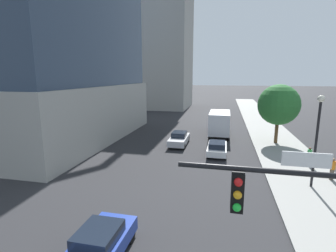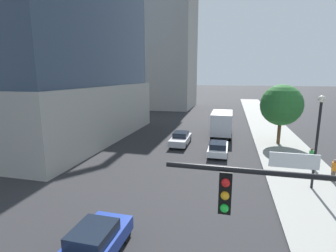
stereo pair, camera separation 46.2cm
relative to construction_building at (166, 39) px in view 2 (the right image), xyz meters
name	(u,v)px [view 2 (the right image)]	position (x,y,z in m)	size (l,w,h in m)	color
sidewalk	(290,159)	(20.69, -35.23, -15.74)	(5.35, 120.00, 0.15)	gray
construction_building	(166,39)	(0.00, 0.00, 0.00)	(13.44, 23.31, 36.12)	#9E9B93
traffic_light_pole	(294,223)	(16.90, -53.12, -11.85)	(4.84, 0.48, 5.57)	black
street_lamp	(318,129)	(20.72, -41.70, -11.68)	(0.44, 0.44, 6.14)	black
street_tree	(281,105)	(20.49, -30.10, -11.42)	(4.40, 4.40, 6.45)	brown
car_blue	(94,244)	(10.06, -51.09, -15.09)	(1.85, 4.09, 1.45)	#233D9E
car_silver	(181,139)	(10.06, -32.82, -15.12)	(1.78, 4.44, 1.43)	#B7B7BC
car_white	(218,148)	(14.24, -35.40, -15.15)	(1.80, 4.25, 1.33)	silver
box_truck	(222,122)	(14.24, -27.18, -14.01)	(2.43, 7.74, 3.14)	#1E4799
pedestrian_green_shirt	(311,157)	(21.81, -37.26, -14.87)	(0.34, 0.34, 1.57)	#38334C
pedestrian_orange_shirt	(334,170)	(22.50, -40.11, -14.85)	(0.34, 0.34, 1.60)	brown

